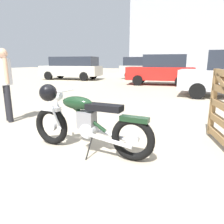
# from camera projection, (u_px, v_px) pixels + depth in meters

# --- Properties ---
(ground_plane) EXTENTS (80.00, 80.00, 0.00)m
(ground_plane) POSITION_uv_depth(u_px,v_px,m) (78.00, 159.00, 3.02)
(ground_plane) COLOR tan
(vintage_motorcycle) EXTENTS (2.08, 0.74, 1.07)m
(vintage_motorcycle) POSITION_uv_depth(u_px,v_px,m) (84.00, 121.00, 3.17)
(vintage_motorcycle) COLOR black
(vintage_motorcycle) RESTS_ON ground_plane
(bystander) EXTENTS (0.42, 0.30, 1.66)m
(bystander) POSITION_uv_depth(u_px,v_px,m) (5.00, 78.00, 4.71)
(bystander) COLOR black
(bystander) RESTS_ON ground_plane
(blue_hatchback_right) EXTENTS (4.11, 2.28, 1.78)m
(blue_hatchback_right) POSITION_uv_depth(u_px,v_px,m) (161.00, 69.00, 12.64)
(blue_hatchback_right) COLOR black
(blue_hatchback_right) RESTS_ON ground_plane
(silver_sedan_mid) EXTENTS (4.87, 2.38, 1.74)m
(silver_sedan_mid) POSITION_uv_depth(u_px,v_px,m) (72.00, 67.00, 16.38)
(silver_sedan_mid) COLOR black
(silver_sedan_mid) RESTS_ON ground_plane
(white_estate_far) EXTENTS (4.79, 2.17, 1.74)m
(white_estate_far) POSITION_uv_depth(u_px,v_px,m) (149.00, 67.00, 16.79)
(white_estate_far) COLOR black
(white_estate_far) RESTS_ON ground_plane
(industrial_building) EXTENTS (20.66, 13.78, 23.77)m
(industrial_building) POSITION_uv_depth(u_px,v_px,m) (215.00, 29.00, 29.04)
(industrial_building) COLOR #9EA0A8
(industrial_building) RESTS_ON ground_plane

